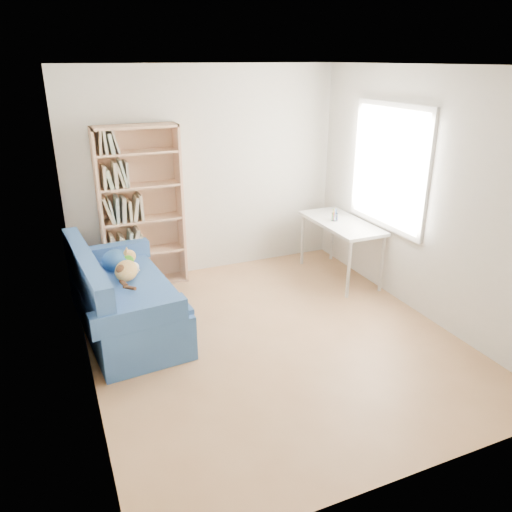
{
  "coord_description": "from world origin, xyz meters",
  "views": [
    {
      "loc": [
        -1.88,
        -3.99,
        2.65
      ],
      "look_at": [
        -0.1,
        0.18,
        0.85
      ],
      "focal_mm": 35.0,
      "sensor_mm": 36.0,
      "label": 1
    }
  ],
  "objects_px": {
    "pen_cup": "(335,216)",
    "bookshelf": "(142,215)",
    "desk": "(341,227)",
    "sofa": "(121,299)"
  },
  "relations": [
    {
      "from": "desk",
      "to": "bookshelf",
      "type": "bearing_deg",
      "value": 161.82
    },
    {
      "from": "sofa",
      "to": "bookshelf",
      "type": "bearing_deg",
      "value": 61.08
    },
    {
      "from": "desk",
      "to": "pen_cup",
      "type": "bearing_deg",
      "value": 131.39
    },
    {
      "from": "pen_cup",
      "to": "bookshelf",
      "type": "bearing_deg",
      "value": 162.95
    },
    {
      "from": "bookshelf",
      "to": "pen_cup",
      "type": "relative_size",
      "value": 12.17
    },
    {
      "from": "pen_cup",
      "to": "desk",
      "type": "bearing_deg",
      "value": -48.61
    },
    {
      "from": "sofa",
      "to": "bookshelf",
      "type": "xyz_separation_m",
      "value": [
        0.46,
        1.03,
        0.56
      ]
    },
    {
      "from": "sofa",
      "to": "pen_cup",
      "type": "bearing_deg",
      "value": 2.09
    },
    {
      "from": "bookshelf",
      "to": "pen_cup",
      "type": "bearing_deg",
      "value": -17.05
    },
    {
      "from": "bookshelf",
      "to": "desk",
      "type": "distance_m",
      "value": 2.46
    }
  ]
}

